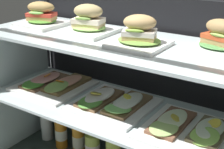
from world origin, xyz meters
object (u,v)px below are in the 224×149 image
object	(u,v)px
plated_roll_sandwich_left_of_center	(42,17)
juice_bottle_back_left	(78,139)
plated_roll_sandwich_mid_left	(139,35)
plated_roll_sandwich_mid_right	(88,23)
open_sandwich_tray_near_right_corner	(54,84)
open_sandwich_tray_far_left	(189,129)
juice_bottle_back_center	(61,129)
juice_bottle_front_fourth	(46,121)
juice_bottle_back_right	(92,148)
plated_roll_sandwich_near_right_corner	(220,41)
open_sandwich_tray_far_right	(112,102)

from	to	relation	value
plated_roll_sandwich_left_of_center	juice_bottle_back_left	xyz separation A→B (m)	(0.16, 0.04, -0.60)
plated_roll_sandwich_mid_left	plated_roll_sandwich_mid_right	bearing A→B (deg)	168.06
open_sandwich_tray_near_right_corner	open_sandwich_tray_far_left	size ratio (longest dim) A/B	1.00
plated_roll_sandwich_mid_right	open_sandwich_tray_near_right_corner	world-z (taller)	plated_roll_sandwich_mid_right
plated_roll_sandwich_mid_right	juice_bottle_back_left	world-z (taller)	plated_roll_sandwich_mid_right
plated_roll_sandwich_mid_right	juice_bottle_back_center	world-z (taller)	plated_roll_sandwich_mid_right
plated_roll_sandwich_mid_right	juice_bottle_front_fourth	xyz separation A→B (m)	(-0.33, 0.04, -0.59)
plated_roll_sandwich_left_of_center	juice_bottle_back_center	distance (m)	0.58
plated_roll_sandwich_left_of_center	open_sandwich_tray_near_right_corner	distance (m)	0.32
juice_bottle_back_left	open_sandwich_tray_far_left	bearing A→B (deg)	-7.57
plated_roll_sandwich_mid_right	juice_bottle_front_fourth	size ratio (longest dim) A/B	0.84
juice_bottle_back_left	juice_bottle_back_right	xyz separation A→B (m)	(0.11, -0.03, 0.00)
juice_bottle_front_fourth	juice_bottle_back_left	world-z (taller)	juice_bottle_front_fourth
plated_roll_sandwich_near_right_corner	juice_bottle_back_center	xyz separation A→B (m)	(-0.75, -0.01, -0.58)
juice_bottle_front_fourth	juice_bottle_back_center	world-z (taller)	juice_bottle_back_center
plated_roll_sandwich_left_of_center	open_sandwich_tray_far_right	world-z (taller)	plated_roll_sandwich_left_of_center
plated_roll_sandwich_left_of_center	juice_bottle_back_center	world-z (taller)	plated_roll_sandwich_left_of_center
plated_roll_sandwich_left_of_center	plated_roll_sandwich_near_right_corner	distance (m)	0.80
plated_roll_sandwich_left_of_center	juice_bottle_front_fourth	world-z (taller)	plated_roll_sandwich_left_of_center
open_sandwich_tray_near_right_corner	juice_bottle_back_left	distance (m)	0.31
juice_bottle_back_center	juice_bottle_back_right	xyz separation A→B (m)	(0.22, -0.02, -0.02)
plated_roll_sandwich_mid_right	open_sandwich_tray_far_left	xyz separation A→B (m)	(0.49, -0.05, -0.32)
plated_roll_sandwich_left_of_center	plated_roll_sandwich_near_right_corner	xyz separation A→B (m)	(0.80, 0.04, 0.00)
plated_roll_sandwich_mid_right	juice_bottle_front_fourth	distance (m)	0.67
juice_bottle_back_center	juice_bottle_back_left	distance (m)	0.11
plated_roll_sandwich_mid_left	open_sandwich_tray_far_left	distance (m)	0.38
plated_roll_sandwich_mid_left	juice_bottle_back_right	bearing A→B (deg)	168.10
juice_bottle_back_right	juice_bottle_back_left	bearing A→B (deg)	165.41
open_sandwich_tray_far_left	juice_bottle_back_left	world-z (taller)	open_sandwich_tray_far_left
open_sandwich_tray_far_left	juice_bottle_back_center	xyz separation A→B (m)	(-0.70, 0.07, -0.26)
plated_roll_sandwich_mid_right	juice_bottle_back_right	distance (m)	0.61
plated_roll_sandwich_near_right_corner	juice_bottle_back_right	bearing A→B (deg)	-176.44
plated_roll_sandwich_mid_left	juice_bottle_back_left	size ratio (longest dim) A/B	0.98
open_sandwich_tray_far_right	juice_bottle_back_left	world-z (taller)	open_sandwich_tray_far_right
open_sandwich_tray_near_right_corner	plated_roll_sandwich_mid_left	bearing A→B (deg)	-5.77
open_sandwich_tray_near_right_corner	open_sandwich_tray_far_right	distance (m)	0.35
open_sandwich_tray_near_right_corner	juice_bottle_front_fourth	size ratio (longest dim) A/B	1.31
plated_roll_sandwich_mid_left	juice_bottle_back_right	distance (m)	0.66
plated_roll_sandwich_near_right_corner	juice_bottle_back_center	bearing A→B (deg)	-179.02
plated_roll_sandwich_mid_left	plated_roll_sandwich_left_of_center	bearing A→B (deg)	174.83
juice_bottle_front_fourth	juice_bottle_back_right	world-z (taller)	juice_bottle_front_fourth
open_sandwich_tray_far_right	juice_bottle_back_left	size ratio (longest dim) A/B	1.61
open_sandwich_tray_far_right	juice_bottle_front_fourth	size ratio (longest dim) A/B	1.31
plated_roll_sandwich_left_of_center	plated_roll_sandwich_mid_left	distance (m)	0.54
open_sandwich_tray_far_left	juice_bottle_front_fourth	xyz separation A→B (m)	(-0.82, 0.09, -0.26)
plated_roll_sandwich_mid_left	open_sandwich_tray_near_right_corner	distance (m)	0.59
plated_roll_sandwich_mid_right	plated_roll_sandwich_mid_left	world-z (taller)	plated_roll_sandwich_mid_right
juice_bottle_back_center	juice_bottle_back_left	xyz separation A→B (m)	(0.11, 0.01, -0.02)
open_sandwich_tray_near_right_corner	open_sandwich_tray_far_left	distance (m)	0.70
plated_roll_sandwich_left_of_center	open_sandwich_tray_far_left	bearing A→B (deg)	-3.19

